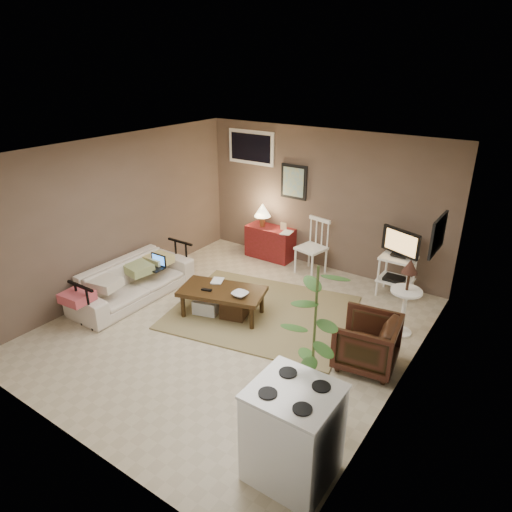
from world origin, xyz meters
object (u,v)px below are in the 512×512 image
Objects in this scene: coffee_table at (222,300)px; red_console at (269,239)px; tv_stand at (398,262)px; potted_plant at (314,340)px; sofa at (132,275)px; armchair at (367,340)px; side_table at (407,289)px; spindle_chair at (312,248)px; stove at (293,433)px.

red_console reaches higher than coffee_table.
potted_plant reaches higher than tv_stand.
coffee_table is 1.28× the size of red_console.
armchair is at bearing -83.32° from sofa.
armchair is at bearing -98.57° from side_table.
armchair is (2.72, -2.08, 0.00)m from red_console.
sofa is at bearing -91.53° from armchair.
spindle_chair is (0.36, 2.01, 0.20)m from coffee_table.
spindle_chair is at bearing -145.79° from armchair.
coffee_table is 2.35m from potted_plant.
tv_stand reaches higher than sofa.
stove is at bearing -73.99° from potted_plant.
side_table is at bearing 163.22° from armchair.
spindle_chair is 1.01× the size of stove.
side_table is at bearing -27.70° from spindle_chair.
side_table is 0.63× the size of potted_plant.
side_table is at bearing -66.19° from tv_stand.
red_console is 3.10m from side_table.
side_table is 2.09m from potted_plant.
red_console reaches higher than armchair.
armchair is 0.41× the size of potted_plant.
side_table is at bearing 88.53° from stove.
armchair is at bearing 82.71° from potted_plant.
spindle_chair reaches higher than stove.
armchair is 1.27m from potted_plant.
potted_plant is (3.45, -0.70, 0.54)m from sofa.
spindle_chair is at bearing 179.95° from tv_stand.
side_table is 1.53× the size of armchair.
coffee_table is at bearing -74.78° from red_console.
red_console is 2.43m from tv_stand.
potted_plant reaches higher than red_console.
sofa is 3.62m from armchair.
spindle_chair is at bearing 79.78° from coffee_table.
red_console is at bearing 128.80° from potted_plant.
tv_stand reaches higher than stove.
coffee_table is at bearing -76.70° from sofa.
red_console is 0.59× the size of potted_plant.
sofa is (-1.46, -0.35, 0.13)m from coffee_table.
side_table is (2.86, -1.14, 0.32)m from red_console.
sofa is 1.92× the size of red_console.
coffee_table is at bearing -132.33° from tv_stand.
tv_stand is 1.16× the size of stove.
tv_stand is at bearing -54.43° from sofa.
side_table is at bearing 23.93° from coffee_table.
sofa is 1.80× the size of tv_stand.
red_console is at bearing 125.25° from stove.
coffee_table is 2.23m from red_console.
side_table is at bearing -70.07° from sofa.
coffee_table is 2.85m from stove.
spindle_chair is at bearing 115.80° from stove.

